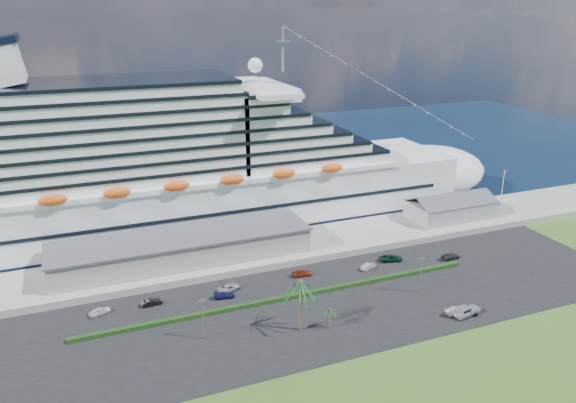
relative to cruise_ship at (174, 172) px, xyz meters
name	(u,v)px	position (x,y,z in m)	size (l,w,h in m)	color
ground	(356,330)	(21.53, -64.00, -16.69)	(420.00, 420.00, 0.00)	#39531B
asphalt_lot	(331,303)	(21.53, -53.00, -16.63)	(140.00, 38.00, 0.12)	black
wharf	(281,247)	(21.53, -24.00, -15.79)	(240.00, 20.00, 1.80)	gray
water	(199,163)	(21.53, 66.00, -16.68)	(420.00, 160.00, 0.02)	black
cruise_ship	(174,172)	(0.00, 0.00, 0.00)	(191.00, 38.00, 54.00)	silver
terminal_building	(183,248)	(-3.47, -24.00, -11.68)	(61.00, 15.00, 6.30)	gray
port_shed	(451,208)	(73.53, -24.00, -12.30)	(24.00, 12.31, 7.37)	gray
flagpole	(502,188)	(91.57, -24.00, -8.43)	(1.08, 0.16, 12.00)	silver
hedge	(287,297)	(13.53, -48.00, -16.12)	(88.00, 1.10, 0.90)	black
lamp_post_left	(203,314)	(-6.47, -56.00, -11.35)	(1.60, 0.35, 8.27)	gray
lamp_post_right	(422,271)	(41.53, -56.00, -11.35)	(1.60, 0.35, 8.27)	gray
palm_tall	(301,288)	(11.53, -60.00, -7.49)	(8.82, 8.82, 11.13)	#47301E
palm_short	(330,312)	(17.03, -61.50, -13.03)	(3.53, 3.53, 4.56)	#47301E
parked_car_0	(100,311)	(-23.91, -39.52, -15.82)	(1.78, 4.42, 1.51)	silver
parked_car_1	(152,302)	(-13.63, -39.76, -15.89)	(1.45, 4.16, 1.37)	black
parked_car_2	(229,288)	(3.17, -39.73, -15.83)	(2.46, 5.33, 1.48)	#A0A3A9
parked_car_3	(224,295)	(1.25, -42.47, -15.93)	(1.80, 4.43, 1.28)	#151649
parked_car_4	(302,273)	(20.78, -39.20, -15.79)	(1.84, 4.58, 1.56)	maroon
parked_car_5	(369,266)	(36.92, -41.70, -15.87)	(1.49, 4.29, 1.41)	#A4A8AB
parked_car_6	(391,258)	(44.14, -39.94, -15.81)	(2.55, 5.53, 1.54)	black
parked_car_7	(450,256)	(58.34, -44.46, -15.86)	(2.01, 4.93, 1.43)	#232429
pickup_truck	(466,311)	(44.49, -67.65, -15.46)	(6.04, 3.03, 2.03)	black
boat_trailer	(455,310)	(42.81, -66.39, -15.57)	(5.44, 3.87, 1.52)	gray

